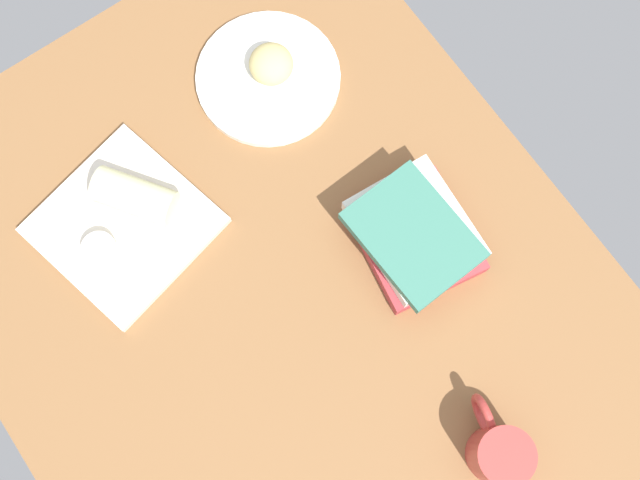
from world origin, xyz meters
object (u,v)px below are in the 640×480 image
Objects in this scene: book_stack at (415,235)px; square_plate at (124,225)px; scone_pastry at (271,64)px; sauce_cup at (100,250)px; coffee_mug at (499,452)px; round_plate at (268,78)px; breakfast_wrap at (135,196)px.

square_plate is at bearing -128.33° from book_stack.
sauce_cup is (10.06, -38.37, -0.96)cm from scone_pastry.
coffee_mug is at bearing -16.30° from book_stack.
sauce_cup is 0.41× the size of coffee_mug.
sauce_cup is at bearing -152.01° from coffee_mug.
scone_pastry reaches higher than round_plate.
sauce_cup is at bearing -122.81° from book_stack.
scone_pastry is 35.97cm from book_stack.
coffee_mug reaches higher than square_plate.
square_plate is 5.70cm from sauce_cup.
breakfast_wrap is (6.21, -28.46, 3.77)cm from round_plate.
scone_pastry is at bearing 173.60° from coffee_mug.
scone_pastry is at bearing 107.83° from round_plate.
coffee_mug is at bearing -5.55° from round_plate.
breakfast_wrap is 42.89cm from book_stack.
book_stack is 1.58× the size of coffee_mug.
coffee_mug reaches higher than round_plate.
round_plate is 1.83× the size of coffee_mug.
scone_pastry is 68.35cm from coffee_mug.
sauce_cup is at bearing -13.17° from breakfast_wrap.
breakfast_wrap reaches higher than sauce_cup.
coffee_mug is (67.92, -7.62, 0.92)cm from scone_pastry.
round_plate is at bearing -175.53° from book_stack.
book_stack is (27.82, 35.18, 3.38)cm from square_plate.
breakfast_wrap is 0.97× the size of coffee_mug.
coffee_mug is (67.58, -6.57, 4.10)cm from round_plate.
scone_pastry is at bearing -177.23° from book_stack.
sauce_cup is 65.55cm from coffee_mug.
breakfast_wrap reaches higher than round_plate.
square_plate is at bearing -13.17° from breakfast_wrap.
scone_pastry is 30.23cm from breakfast_wrap.
round_plate is 1.16× the size of book_stack.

